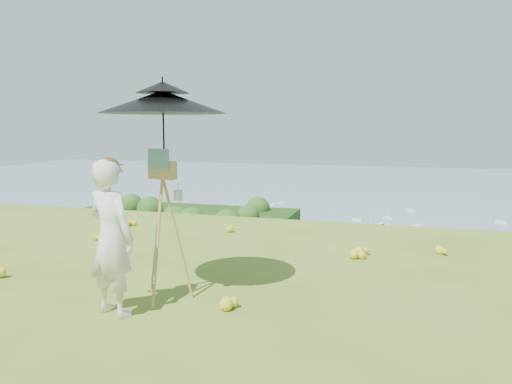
% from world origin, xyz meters
% --- Properties ---
extents(shoreline_tier, '(170.00, 28.00, 8.00)m').
position_xyz_m(shoreline_tier, '(0.00, 75.00, -36.00)').
color(shoreline_tier, '#6F6959').
rests_on(shoreline_tier, bay_water).
extents(bay_water, '(700.00, 700.00, 0.00)m').
position_xyz_m(bay_water, '(0.00, 240.00, -34.00)').
color(bay_water, slate).
rests_on(bay_water, ground).
extents(peninsula, '(90.00, 60.00, 12.00)m').
position_xyz_m(peninsula, '(-75.00, 155.00, -29.00)').
color(peninsula, '#1B3B10').
rests_on(peninsula, bay_water).
extents(slope_trees, '(110.00, 50.00, 6.00)m').
position_xyz_m(slope_trees, '(0.00, 35.00, -15.00)').
color(slope_trees, '#2C5519').
rests_on(slope_trees, forest_slope).
extents(harbor_town, '(110.00, 22.00, 5.00)m').
position_xyz_m(harbor_town, '(0.00, 75.00, -29.50)').
color(harbor_town, silver).
rests_on(harbor_town, shoreline_tier).
extents(moored_boats, '(140.00, 140.00, 0.70)m').
position_xyz_m(moored_boats, '(-12.50, 161.00, -33.65)').
color(moored_boats, silver).
rests_on(moored_boats, bay_water).
extents(painter, '(0.66, 0.54, 1.57)m').
position_xyz_m(painter, '(0.31, 1.43, 0.79)').
color(painter, silver).
rests_on(painter, ground).
extents(field_easel, '(0.75, 0.75, 1.66)m').
position_xyz_m(field_easel, '(0.62, 1.96, 0.83)').
color(field_easel, '#A88546').
rests_on(field_easel, ground).
extents(sun_umbrella, '(1.62, 1.62, 1.04)m').
position_xyz_m(sun_umbrella, '(0.63, 1.99, 1.88)').
color(sun_umbrella, black).
rests_on(sun_umbrella, field_easel).
extents(painter_cap, '(0.30, 0.32, 0.10)m').
position_xyz_m(painter_cap, '(0.31, 1.43, 1.53)').
color(painter_cap, '#CD7078').
rests_on(painter_cap, painter).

